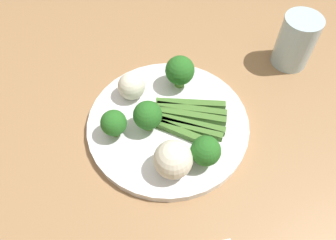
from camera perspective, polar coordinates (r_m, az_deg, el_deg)
The scene contains 10 objects.
dining_table at distance 0.67m, azimuth -4.87°, elevation -6.98°, with size 1.22×1.05×0.77m.
plate at distance 0.57m, azimuth -0.00°, elevation -0.71°, with size 0.27×0.27×0.01m, color white.
asparagus_bundle at distance 0.56m, azimuth 3.54°, elevation 0.27°, with size 0.10×0.13×0.01m.
broccoli_front at distance 0.53m, azimuth -3.48°, elevation 0.59°, with size 0.05×0.05×0.06m.
broccoli_back at distance 0.54m, azimuth -9.24°, elevation -0.54°, with size 0.04×0.04×0.05m.
broccoli_near_center at distance 0.59m, azimuth 2.03°, elevation 8.37°, with size 0.05×0.05×0.06m.
broccoli_back_right at distance 0.50m, azimuth 6.44°, elevation -5.31°, with size 0.05×0.05×0.06m.
cauliflower_mid at distance 0.50m, azimuth 0.87°, elevation -6.75°, with size 0.06×0.06×0.06m, color silver.
cauliflower_edge at distance 0.59m, azimuth -6.24°, elevation 5.76°, with size 0.05×0.05×0.05m, color silver.
water_glass at distance 0.69m, azimuth 20.96°, elevation 12.41°, with size 0.07×0.07×0.10m, color silver.
Camera 1 is at (0.31, 0.05, 1.25)m, focal length 35.76 mm.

